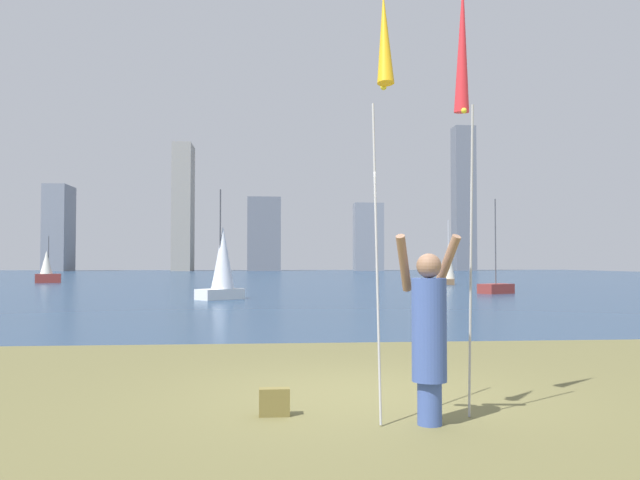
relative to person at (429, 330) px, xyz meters
The scene contains 14 objects.
ground 52.43m from the person, 90.51° to the left, with size 120.00×138.00×0.12m.
person is the anchor object (origin of this frame).
kite_flag_left 2.69m from the person, 153.24° to the right, with size 0.16×0.80×4.16m.
kite_flag_right 2.94m from the person, 39.27° to the left, with size 0.16×0.46×4.62m.
bag 1.75m from the person, 161.92° to the left, with size 0.31×0.14×0.28m.
sailboat_1 21.69m from the person, 98.92° to the left, with size 2.09×1.98×4.65m.
sailboat_3 39.74m from the person, 73.51° to the left, with size 1.24×1.87×4.53m.
sailboat_4 27.19m from the person, 68.49° to the left, with size 1.93×1.63×4.75m.
sailboat_5 47.57m from the person, 112.04° to the left, with size 1.95×1.29×3.53m.
skyline_tower_0 117.38m from the person, 108.69° to the left, with size 3.86×7.03×15.03m.
skyline_tower_1 112.18m from the person, 98.20° to the left, with size 3.30×6.99×22.52m.
skyline_tower_2 109.39m from the person, 90.81° to the left, with size 5.87×3.78×13.08m.
skyline_tower_3 109.58m from the person, 81.05° to the left, with size 5.16×3.08×12.09m.
skyline_tower_4 114.96m from the person, 72.29° to the left, with size 3.75×3.53×26.31m.
Camera 1 is at (-1.14, -7.69, 1.58)m, focal length 36.35 mm.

